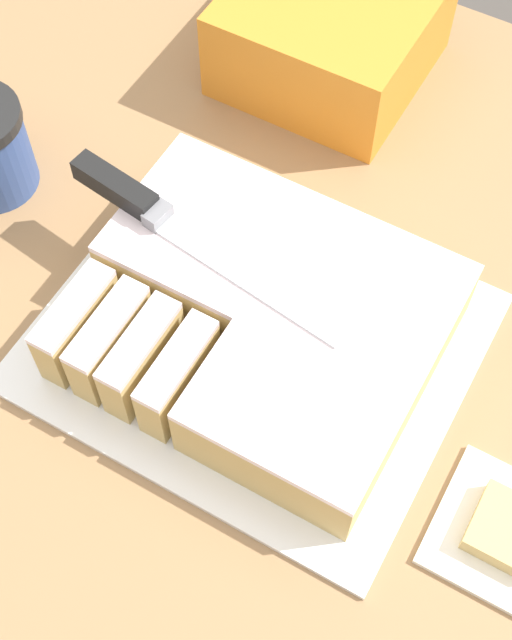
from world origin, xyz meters
TOP-DOWN VIEW (x-y plane):
  - ground_plane at (0.00, 0.00)m, footprint 8.00×8.00m
  - countertop at (0.00, 0.00)m, footprint 1.40×1.10m
  - cake_board at (0.07, 0.02)m, footprint 0.38×0.33m
  - cake at (0.07, 0.03)m, footprint 0.32×0.26m
  - knife at (-0.06, 0.06)m, footprint 0.30×0.06m
  - paper_napkin at (0.34, -0.04)m, footprint 0.12×0.12m
  - brownie at (0.34, -0.04)m, footprint 0.06×0.06m
  - storage_box at (-0.04, 0.37)m, footprint 0.21×0.21m

SIDE VIEW (x-z plane):
  - ground_plane at x=0.00m, z-range 0.00..0.00m
  - countertop at x=0.00m, z-range 0.00..0.89m
  - cake_board at x=0.07m, z-range 0.89..0.90m
  - paper_napkin at x=0.34m, z-range 0.89..0.90m
  - brownie at x=0.34m, z-range 0.90..0.92m
  - cake at x=0.07m, z-range 0.90..0.97m
  - storage_box at x=-0.04m, z-range 0.89..1.00m
  - knife at x=-0.06m, z-range 0.97..0.99m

